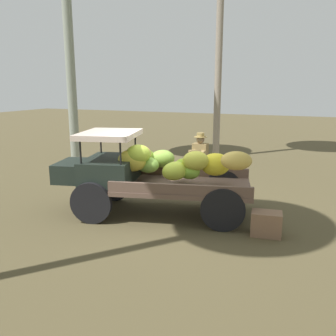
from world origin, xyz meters
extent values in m
plane|color=brown|center=(0.00, 0.00, 0.00)|extent=(60.00, 60.00, 0.00)
cube|color=black|center=(0.23, 0.20, 0.51)|extent=(3.99, 1.39, 0.16)
cylinder|color=black|center=(1.45, 1.32, 0.46)|extent=(0.92, 0.35, 0.91)
cylinder|color=black|center=(1.83, -0.23, 0.46)|extent=(0.92, 0.35, 0.91)
cylinder|color=black|center=(-1.27, 0.65, 0.46)|extent=(0.92, 0.35, 0.91)
cylinder|color=black|center=(-0.89, -0.90, 0.46)|extent=(0.92, 0.35, 0.91)
cube|color=brown|center=(-0.20, 0.09, 0.69)|extent=(3.32, 2.39, 0.10)
cube|color=brown|center=(-0.40, 0.87, 0.85)|extent=(2.93, 0.80, 0.22)
cube|color=brown|center=(-0.01, -0.69, 0.85)|extent=(2.93, 0.80, 0.22)
cube|color=black|center=(1.45, 0.50, 1.01)|extent=(1.43, 1.74, 0.55)
cube|color=black|center=(2.32, 0.71, 0.96)|extent=(0.93, 1.20, 0.44)
cylinder|color=black|center=(1.72, 1.23, 1.56)|extent=(0.04, 0.04, 0.55)
cylinder|color=black|center=(2.03, -0.03, 1.56)|extent=(0.04, 0.04, 0.55)
cylinder|color=black|center=(0.86, 1.02, 1.56)|extent=(0.04, 0.04, 0.55)
cylinder|color=black|center=(1.17, -0.24, 1.56)|extent=(0.04, 0.04, 0.55)
cube|color=beige|center=(1.45, 0.50, 1.84)|extent=(1.55, 1.77, 0.12)
ellipsoid|color=gold|center=(-0.51, 0.14, 1.31)|extent=(0.72, 0.65, 0.44)
ellipsoid|color=gold|center=(-1.40, 0.16, 1.39)|extent=(0.81, 0.75, 0.52)
ellipsoid|color=gold|center=(0.78, 0.30, 1.40)|extent=(0.67, 0.71, 0.56)
ellipsoid|color=gold|center=(0.80, -0.21, 1.12)|extent=(0.67, 0.67, 0.53)
ellipsoid|color=yellow|center=(-0.87, -0.20, 1.20)|extent=(0.85, 0.80, 0.61)
ellipsoid|color=gold|center=(0.87, 0.50, 1.28)|extent=(0.75, 0.62, 0.58)
ellipsoid|color=#98C12D|center=(-0.21, 0.00, 1.10)|extent=(0.77, 0.66, 0.47)
ellipsoid|color=#89AD2F|center=(0.88, -0.15, 1.25)|extent=(0.49, 0.56, 0.51)
ellipsoid|color=#80B633|center=(-0.33, 0.12, 1.06)|extent=(0.63, 0.58, 0.46)
ellipsoid|color=#BBD23D|center=(-0.11, 0.34, 1.09)|extent=(0.80, 0.82, 0.54)
ellipsoid|color=#84AC3E|center=(0.48, -0.30, 1.20)|extent=(0.74, 0.69, 0.44)
ellipsoid|color=#A9C538|center=(0.76, 0.43, 1.42)|extent=(0.72, 0.68, 0.47)
ellipsoid|color=#81B241|center=(0.63, 0.24, 1.15)|extent=(0.74, 0.62, 0.48)
cylinder|color=#BFB7A1|center=(-0.16, -1.68, 0.41)|extent=(0.15, 0.15, 0.83)
cylinder|color=#BFB7A1|center=(0.10, -1.69, 0.41)|extent=(0.15, 0.15, 0.83)
cube|color=olive|center=(-0.03, -1.68, 1.11)|extent=(0.41, 0.25, 0.57)
cylinder|color=olive|center=(-0.13, -1.58, 1.20)|extent=(0.32, 0.38, 0.10)
cylinder|color=olive|center=(0.07, -1.59, 1.20)|extent=(0.33, 0.37, 0.10)
sphere|color=#977858|center=(-0.03, -1.68, 1.51)|extent=(0.22, 0.22, 0.22)
cylinder|color=olive|center=(-0.03, -1.68, 1.58)|extent=(0.34, 0.34, 0.02)
cylinder|color=olive|center=(-0.03, -1.68, 1.64)|extent=(0.20, 0.20, 0.10)
cube|color=#866249|center=(-2.13, 0.53, 0.24)|extent=(0.63, 0.46, 0.49)
ellipsoid|color=#8CC13D|center=(0.28, -2.40, 0.17)|extent=(0.62, 0.67, 0.37)
cylinder|color=gray|center=(5.58, -3.63, 4.05)|extent=(0.34, 0.34, 8.11)
cylinder|color=gray|center=(0.90, -6.82, 4.26)|extent=(0.27, 0.27, 8.51)
camera|label=1|loc=(-2.89, 7.41, 2.92)|focal=38.14mm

